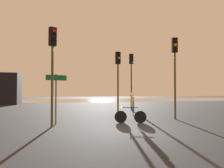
{
  "coord_description": "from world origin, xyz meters",
  "views": [
    {
      "loc": [
        -3.12,
        -9.32,
        1.71
      ],
      "look_at": [
        0.5,
        5.0,
        2.2
      ],
      "focal_mm": 35.0,
      "sensor_mm": 36.0,
      "label": 1
    }
  ],
  "objects_px": {
    "traffic_light_center": "(118,71)",
    "cyclist": "(132,108)",
    "traffic_light_near_left": "(52,58)",
    "traffic_light_far_right": "(131,71)",
    "traffic_light_near_right": "(175,63)",
    "direction_sign_post": "(56,91)"
  },
  "relations": [
    {
      "from": "traffic_light_near_left",
      "to": "traffic_light_near_right",
      "type": "height_order",
      "value": "traffic_light_near_right"
    },
    {
      "from": "traffic_light_far_right",
      "to": "traffic_light_center",
      "type": "distance_m",
      "value": 4.0
    },
    {
      "from": "traffic_light_center",
      "to": "traffic_light_near_right",
      "type": "bearing_deg",
      "value": 102.46
    },
    {
      "from": "traffic_light_near_left",
      "to": "traffic_light_center",
      "type": "relative_size",
      "value": 1.04
    },
    {
      "from": "traffic_light_near_left",
      "to": "traffic_light_near_right",
      "type": "bearing_deg",
      "value": 161.23
    },
    {
      "from": "traffic_light_center",
      "to": "traffic_light_near_left",
      "type": "bearing_deg",
      "value": 18.58
    },
    {
      "from": "traffic_light_far_right",
      "to": "traffic_light_near_right",
      "type": "distance_m",
      "value": 6.7
    },
    {
      "from": "traffic_light_near_left",
      "to": "traffic_light_far_right",
      "type": "distance_m",
      "value": 10.35
    },
    {
      "from": "traffic_light_near_left",
      "to": "traffic_light_far_right",
      "type": "xyz_separation_m",
      "value": [
        6.76,
        7.84,
        0.19
      ]
    },
    {
      "from": "traffic_light_far_right",
      "to": "direction_sign_post",
      "type": "relative_size",
      "value": 1.96
    },
    {
      "from": "traffic_light_far_right",
      "to": "traffic_light_center",
      "type": "height_order",
      "value": "traffic_light_far_right"
    },
    {
      "from": "direction_sign_post",
      "to": "cyclist",
      "type": "distance_m",
      "value": 4.08
    },
    {
      "from": "traffic_light_center",
      "to": "direction_sign_post",
      "type": "bearing_deg",
      "value": 13.76
    },
    {
      "from": "traffic_light_far_right",
      "to": "traffic_light_near_right",
      "type": "relative_size",
      "value": 1.02
    },
    {
      "from": "traffic_light_center",
      "to": "cyclist",
      "type": "distance_m",
      "value": 4.86
    },
    {
      "from": "traffic_light_near_left",
      "to": "direction_sign_post",
      "type": "bearing_deg",
      "value": -129.6
    },
    {
      "from": "traffic_light_far_right",
      "to": "traffic_light_center",
      "type": "relative_size",
      "value": 1.11
    },
    {
      "from": "traffic_light_far_right",
      "to": "direction_sign_post",
      "type": "height_order",
      "value": "traffic_light_far_right"
    },
    {
      "from": "traffic_light_far_right",
      "to": "traffic_light_near_right",
      "type": "bearing_deg",
      "value": 60.78
    },
    {
      "from": "cyclist",
      "to": "traffic_light_near_left",
      "type": "bearing_deg",
      "value": 113.2
    },
    {
      "from": "traffic_light_center",
      "to": "cyclist",
      "type": "relative_size",
      "value": 2.83
    },
    {
      "from": "traffic_light_far_right",
      "to": "traffic_light_near_left",
      "type": "bearing_deg",
      "value": 15.88
    }
  ]
}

